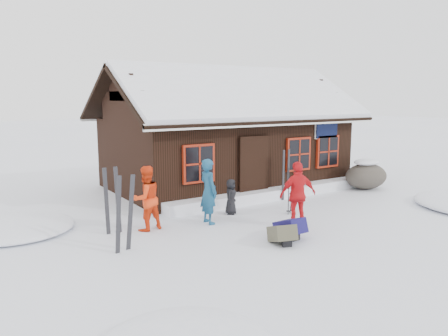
{
  "coord_description": "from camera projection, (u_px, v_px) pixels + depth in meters",
  "views": [
    {
      "loc": [
        -7.35,
        -8.49,
        3.26
      ],
      "look_at": [
        -0.75,
        1.62,
        1.3
      ],
      "focal_mm": 35.0,
      "sensor_mm": 36.0,
      "label": 1
    }
  ],
  "objects": [
    {
      "name": "ski_pair_mid",
      "position": [
        112.0,
        202.0,
        10.45
      ],
      "size": [
        0.41,
        0.05,
        1.68
      ],
      "rotation": [
        0.0,
        0.0,
        0.01
      ],
      "color": "black",
      "rests_on": "ground"
    },
    {
      "name": "backpack_blue",
      "position": [
        290.0,
        231.0,
        10.17
      ],
      "size": [
        0.51,
        0.67,
        0.35
      ],
      "primitive_type": "cube",
      "rotation": [
        0.0,
        0.0,
        0.03
      ],
      "color": "#16124D",
      "rests_on": "ground"
    },
    {
      "name": "skier_orange_left",
      "position": [
        146.0,
        198.0,
        10.72
      ],
      "size": [
        0.87,
        0.73,
        1.61
      ],
      "primitive_type": "imported",
      "rotation": [
        0.0,
        0.0,
        3.31
      ],
      "color": "red",
      "rests_on": "ground"
    },
    {
      "name": "ground",
      "position": [
        281.0,
        222.0,
        11.5
      ],
      "size": [
        120.0,
        120.0,
        0.0
      ],
      "primitive_type": "plane",
      "color": "white",
      "rests_on": "ground"
    },
    {
      "name": "snow_drift",
      "position": [
        271.0,
        194.0,
        14.15
      ],
      "size": [
        7.6,
        0.6,
        0.35
      ],
      "primitive_type": "cube",
      "color": "white",
      "rests_on": "ground"
    },
    {
      "name": "ski_pair_right",
      "position": [
        286.0,
        175.0,
        14.0
      ],
      "size": [
        0.37,
        0.12,
        1.66
      ],
      "rotation": [
        0.0,
        0.0,
        0.25
      ],
      "color": "black",
      "rests_on": "ground"
    },
    {
      "name": "mountain_hut",
      "position": [
        225.0,
        143.0,
        16.18
      ],
      "size": [
        8.9,
        6.09,
        4.42
      ],
      "color": "black",
      "rests_on": "ground"
    },
    {
      "name": "ski_pair_left",
      "position": [
        125.0,
        215.0,
        9.26
      ],
      "size": [
        0.51,
        0.13,
        1.7
      ],
      "rotation": [
        0.0,
        0.0,
        0.11
      ],
      "color": "black",
      "rests_on": "ground"
    },
    {
      "name": "backpack_olive",
      "position": [
        282.0,
        237.0,
        9.74
      ],
      "size": [
        0.65,
        0.75,
        0.35
      ],
      "primitive_type": "cube",
      "rotation": [
        0.0,
        0.0,
        -0.3
      ],
      "color": "#464432",
      "rests_on": "ground"
    },
    {
      "name": "ski_poles",
      "position": [
        291.0,
        191.0,
        12.27
      ],
      "size": [
        0.24,
        0.12,
        1.36
      ],
      "color": "black",
      "rests_on": "ground"
    },
    {
      "name": "boulder",
      "position": [
        366.0,
        175.0,
        15.67
      ],
      "size": [
        1.66,
        1.25,
        0.97
      ],
      "color": "#504A40",
      "rests_on": "ground"
    },
    {
      "name": "snow_mounds",
      "position": [
        283.0,
        200.0,
        13.94
      ],
      "size": [
        20.6,
        13.2,
        0.48
      ],
      "color": "white",
      "rests_on": "ground"
    },
    {
      "name": "skier_teal",
      "position": [
        208.0,
        191.0,
        11.29
      ],
      "size": [
        0.42,
        0.63,
        1.7
      ],
      "primitive_type": "imported",
      "rotation": [
        0.0,
        0.0,
        1.55
      ],
      "color": "navy",
      "rests_on": "ground"
    },
    {
      "name": "skier_orange_right",
      "position": [
        298.0,
        195.0,
        10.96
      ],
      "size": [
        1.06,
        0.65,
        1.68
      ],
      "primitive_type": "imported",
      "rotation": [
        0.0,
        0.0,
        2.89
      ],
      "color": "red",
      "rests_on": "ground"
    },
    {
      "name": "skier_crouched",
      "position": [
        231.0,
        197.0,
        12.26
      ],
      "size": [
        0.58,
        0.56,
        1.0
      ],
      "primitive_type": "imported",
      "rotation": [
        0.0,
        0.0,
        0.7
      ],
      "color": "black",
      "rests_on": "ground"
    }
  ]
}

